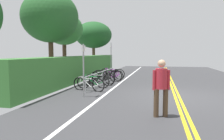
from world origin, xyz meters
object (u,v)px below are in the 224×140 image
Objects in this scene: bicycle_4 at (107,76)px; bike_rack at (102,74)px; bicycle_2 at (100,80)px; bicycle_6 at (112,74)px; bicycle_5 at (111,75)px; bicycle_0 at (89,84)px; bicycle_1 at (93,82)px; bicycle_3 at (102,78)px; tree_extra at (94,35)px; pedestrian at (161,84)px; sign_post_near at (83,65)px; tree_mid at (50,17)px; sign_post_far at (111,57)px; tree_far_right at (64,29)px.

bike_rack is at bearing 171.88° from bicycle_4.
bicycle_2 is 3.03m from bicycle_6.
bicycle_0 is at bearing 177.66° from bicycle_5.
bicycle_2 is (0.77, -0.10, -0.01)m from bicycle_1.
tree_extra reaches higher than bicycle_3.
sign_post_near is at bearing 56.92° from pedestrian.
tree_mid reaches higher than bicycle_2.
bicycle_0 is at bearing -177.26° from sign_post_far.
bicycle_3 is 6.53m from pedestrian.
bicycle_3 is at bearing 173.93° from bicycle_5.
tree_mid is 1.15× the size of tree_far_right.
bicycle_1 is at bearing 176.53° from bicycle_4.
bicycle_2 is at bearing -2.75° from bicycle_0.
bicycle_1 is at bearing 1.66° from bicycle_0.
bike_rack is 0.77m from bicycle_4.
bicycle_6 is 6.68m from tree_extra.
bicycle_5 is 0.67× the size of sign_post_far.
bike_rack reaches higher than bicycle_2.
sign_post_near is at bearing -169.13° from bicycle_0.
bicycle_0 is 6.74m from tree_far_right.
tree_far_right is at bearing 55.66° from bicycle_3.
sign_post_near is (-2.83, -0.17, 0.97)m from bicycle_2.
bicycle_3 is (0.84, 0.07, 0.02)m from bicycle_2.
bike_rack is at bearing -125.08° from tree_far_right.
bicycle_3 is 1.02× the size of pedestrian.
sign_post_far is at bearing -36.08° from tree_mid.
tree_far_right is (8.05, 6.81, 2.56)m from pedestrian.
sign_post_far reaches higher than bicycle_0.
bicycle_3 is at bearing 170.38° from bicycle_4.
bicycle_6 is (0.76, 0.08, 0.03)m from bicycle_5.
bicycle_2 is 0.62× the size of sign_post_far.
sign_post_near reaches higher than bicycle_3.
bicycle_4 is 1.06× the size of bicycle_5.
pedestrian is 0.34× the size of tree_extra.
bicycle_0 is 1.63m from sign_post_near.
bicycle_2 is at bearing -97.84° from tree_mid.
bicycle_5 is at bearing -152.41° from tree_extra.
sign_post_near is at bearing -148.07° from tree_far_right.
pedestrian is at bearing -123.08° from sign_post_near.
bicycle_6 is (4.57, -0.08, 0.03)m from bicycle_0.
bicycle_5 is 0.79× the size of sign_post_near.
tree_extra is at bearing 24.53° from bicycle_4.
bicycle_6 reaches higher than bicycle_1.
sign_post_near is 0.84× the size of sign_post_far.
bicycle_6 is 5.34m from tree_mid.
bicycle_5 is 0.77m from bicycle_6.
pedestrian is 9.67m from sign_post_far.
sign_post_far is (3.43, 0.28, 0.96)m from bike_rack.
sign_post_far is at bearing -74.12° from tree_far_right.
bicycle_4 is at bearing -178.51° from bicycle_6.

